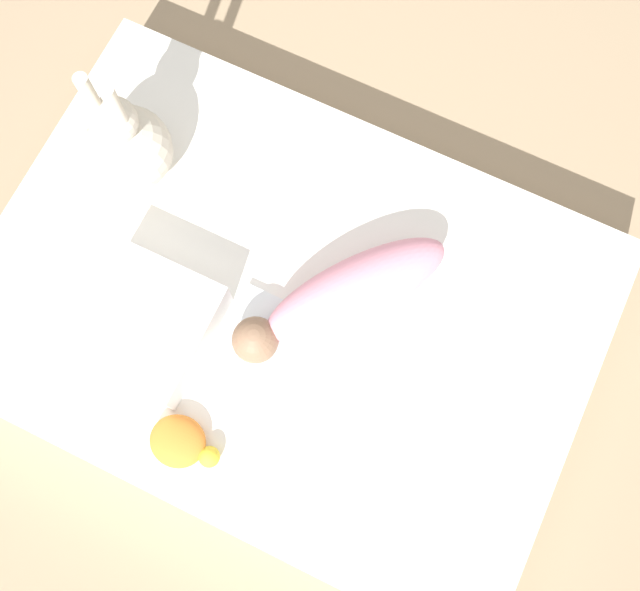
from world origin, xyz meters
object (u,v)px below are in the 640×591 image
Objects in this scene: bunny_plush at (126,145)px; turtle_plush at (182,443)px; swaddled_baby at (345,295)px; pillow at (148,325)px.

bunny_plush is 0.71m from turtle_plush.
swaddled_baby is at bearing -8.87° from bunny_plush.
bunny_plush is at bearing 123.69° from pillow.
swaddled_baby is at bearing 67.60° from turtle_plush.
swaddled_baby is 1.23× the size of bunny_plush.
pillow reaches higher than turtle_plush.
turtle_plush is (0.43, -0.56, -0.10)m from bunny_plush.
pillow is (-0.38, -0.26, -0.01)m from swaddled_baby.
bunny_plush is (-0.62, 0.10, 0.06)m from swaddled_baby.
turtle_plush is (0.19, -0.21, -0.03)m from pillow.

